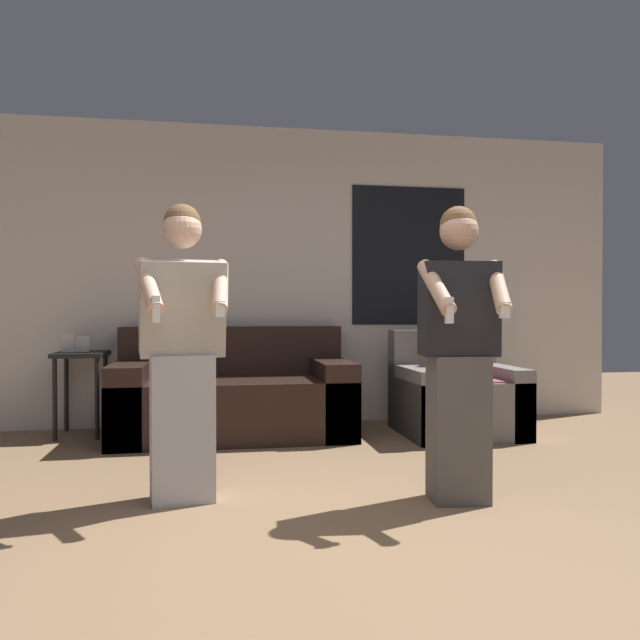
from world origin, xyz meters
The scene contains 7 objects.
ground_plane centered at (0.00, 0.00, 0.00)m, with size 14.00×14.00×0.00m, color #846647.
wall_back centered at (0.02, 3.32, 1.35)m, with size 6.53×0.07×2.70m.
couch centered at (-0.42, 2.79, 0.31)m, with size 1.91×0.99×0.89m.
armchair centered at (1.42, 2.56, 0.31)m, with size 0.93×0.90×0.86m.
side_table centered at (-1.67, 3.02, 0.57)m, with size 0.40×0.48×0.84m.
person_left centered at (-0.75, 1.04, 0.80)m, with size 0.50×0.53×1.60m.
person_right centered at (0.72, 0.79, 0.81)m, with size 0.46×0.48×1.59m.
Camera 1 is at (-0.59, -2.39, 1.03)m, focal length 35.00 mm.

